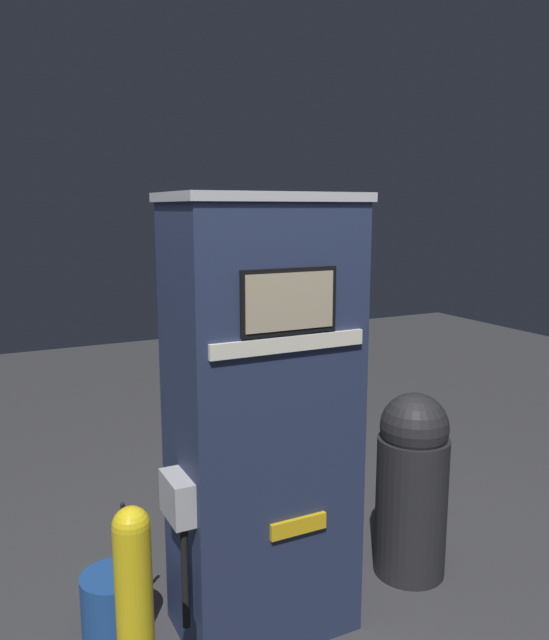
# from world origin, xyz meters

# --- Properties ---
(gas_pump) EXTENTS (0.91, 0.55, 2.07)m
(gas_pump) POSITION_xyz_m (-0.00, 0.26, 1.04)
(gas_pump) COLOR #232D4C
(gas_pump) RESTS_ON ground_plane
(trash_bin) EXTENTS (0.39, 0.39, 1.03)m
(trash_bin) POSITION_xyz_m (0.92, 0.29, 0.53)
(trash_bin) COLOR #232326
(trash_bin) RESTS_ON ground_plane
(squeegee_bucket) EXTENTS (0.32, 0.32, 0.67)m
(squeegee_bucket) POSITION_xyz_m (-0.66, 0.50, 0.15)
(squeegee_bucket) COLOR #1E478C
(squeegee_bucket) RESTS_ON ground_plane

